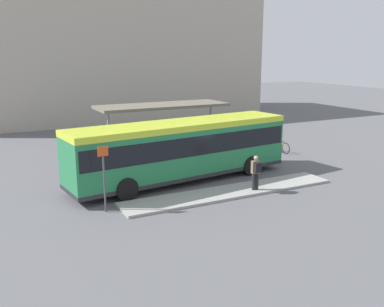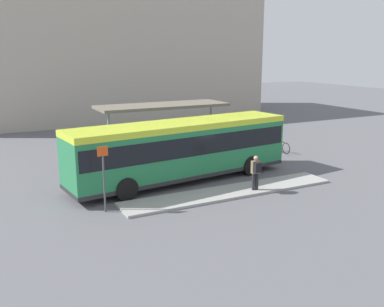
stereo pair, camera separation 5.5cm
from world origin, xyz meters
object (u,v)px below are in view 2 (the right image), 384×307
at_px(bicycle_yellow, 281,147).
at_px(bicycle_red, 264,143).
at_px(bicycle_blue, 269,145).
at_px(potted_planter_far_side, 124,158).
at_px(pedestrian_waiting, 256,171).
at_px(bicycle_white, 256,140).
at_px(city_bus, 182,147).
at_px(platform_sign, 104,176).
at_px(potted_planter_near_shelter, 184,151).

xyz_separation_m(bicycle_yellow, bicycle_red, (-0.14, 1.67, -0.03)).
distance_m(bicycle_yellow, bicycle_blue, 0.90).
height_order(bicycle_blue, potted_planter_far_side, potted_planter_far_side).
distance_m(pedestrian_waiting, bicycle_white, 10.72).
relative_size(city_bus, potted_planter_far_side, 9.44).
bearing_deg(bicycle_red, platform_sign, -55.08).
bearing_deg(potted_planter_near_shelter, platform_sign, -137.81).
distance_m(city_bus, potted_planter_far_side, 4.14).
bearing_deg(bicycle_white, platform_sign, 122.61).
bearing_deg(pedestrian_waiting, potted_planter_near_shelter, 11.93).
relative_size(pedestrian_waiting, bicycle_blue, 1.01).
height_order(bicycle_white, potted_planter_far_side, potted_planter_far_side).
distance_m(potted_planter_near_shelter, potted_planter_far_side, 3.66).
xyz_separation_m(pedestrian_waiting, bicycle_blue, (6.13, 7.02, -0.71)).
xyz_separation_m(bicycle_yellow, bicycle_white, (-0.23, 2.50, 0.00)).
bearing_deg(bicycle_yellow, bicycle_white, 3.57).
height_order(potted_planter_near_shelter, platform_sign, platform_sign).
relative_size(pedestrian_waiting, bicycle_yellow, 0.94).
relative_size(potted_planter_near_shelter, platform_sign, 0.51).
height_order(city_bus, bicycle_blue, city_bus).
bearing_deg(city_bus, platform_sign, -158.42).
xyz_separation_m(bicycle_yellow, bicycle_blue, (-0.35, 0.83, -0.02)).
relative_size(bicycle_yellow, potted_planter_near_shelter, 1.22).
distance_m(bicycle_blue, bicycle_white, 1.67).
bearing_deg(platform_sign, bicycle_red, 27.95).
relative_size(bicycle_blue, potted_planter_near_shelter, 1.15).
height_order(pedestrian_waiting, bicycle_yellow, pedestrian_waiting).
bearing_deg(potted_planter_near_shelter, potted_planter_far_side, 177.79).
xyz_separation_m(bicycle_white, potted_planter_near_shelter, (-6.79, -2.03, 0.35)).
distance_m(pedestrian_waiting, bicycle_yellow, 8.98).
bearing_deg(platform_sign, city_bus, 28.23).
xyz_separation_m(pedestrian_waiting, potted_planter_near_shelter, (-0.55, 6.65, -0.34)).
height_order(pedestrian_waiting, bicycle_red, pedestrian_waiting).
bearing_deg(platform_sign, bicycle_blue, 25.45).
xyz_separation_m(pedestrian_waiting, bicycle_red, (6.33, 7.85, -0.73)).
bearing_deg(pedestrian_waiting, potted_planter_far_side, 38.99).
xyz_separation_m(pedestrian_waiting, bicycle_yellow, (6.47, 6.18, -0.69)).
xyz_separation_m(bicycle_blue, bicycle_white, (0.12, 1.67, 0.02)).
relative_size(bicycle_white, potted_planter_far_side, 1.38).
distance_m(bicycle_red, potted_planter_near_shelter, 7.00).
bearing_deg(pedestrian_waiting, city_bus, 41.65).
height_order(bicycle_blue, potted_planter_near_shelter, potted_planter_near_shelter).
bearing_deg(potted_planter_near_shelter, pedestrian_waiting, -85.28).
relative_size(potted_planter_near_shelter, potted_planter_far_side, 1.12).
bearing_deg(platform_sign, pedestrian_waiting, -5.94).
bearing_deg(bicycle_white, potted_planter_far_side, 102.04).
relative_size(pedestrian_waiting, potted_planter_near_shelter, 1.16).
bearing_deg(bicycle_white, bicycle_red, -172.24).
bearing_deg(potted_planter_far_side, bicycle_red, 5.72).
bearing_deg(city_bus, potted_planter_near_shelter, 56.03).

